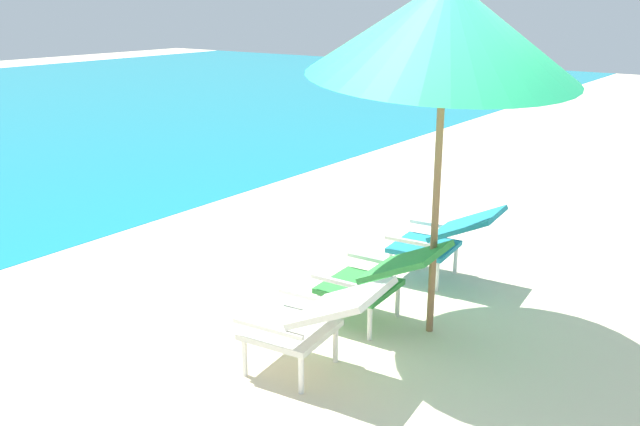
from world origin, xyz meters
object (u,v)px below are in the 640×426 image
(lounge_chair_center, at_px, (381,275))
(lounge_chair_right, at_px, (444,236))
(lounge_chair_left, at_px, (314,318))
(beach_umbrella_center, at_px, (445,28))

(lounge_chair_center, xyz_separation_m, lounge_chair_right, (1.05, 0.02, 0.00))
(lounge_chair_left, xyz_separation_m, beach_umbrella_center, (0.99, -0.30, 1.72))
(beach_umbrella_center, bearing_deg, lounge_chair_center, 115.65)
(lounge_chair_right, height_order, beach_umbrella_center, beach_umbrella_center)
(lounge_chair_center, relative_size, beach_umbrella_center, 0.36)
(lounge_chair_left, distance_m, lounge_chair_center, 0.84)
(lounge_chair_left, distance_m, lounge_chair_right, 1.89)
(lounge_chair_center, distance_m, beach_umbrella_center, 1.76)
(lounge_chair_left, bearing_deg, lounge_chair_center, 1.70)
(lounge_chair_left, bearing_deg, lounge_chair_right, 1.34)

